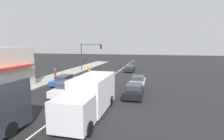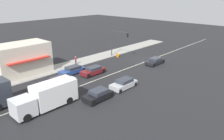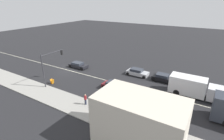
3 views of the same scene
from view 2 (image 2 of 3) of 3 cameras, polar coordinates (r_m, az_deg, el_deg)
ground_plane at (r=31.07m, az=-10.19°, el=-4.83°), size 160.00×160.00×0.00m
sidewalk_right at (r=38.00m, az=-19.02°, el=-0.96°), size 4.00×73.00×0.12m
lane_marking_center at (r=43.44m, az=9.06°, el=2.31°), size 0.16×60.00×0.01m
building_corner_store at (r=38.11m, az=-22.50°, el=2.72°), size 5.48×8.44×4.98m
traffic_signal_main at (r=44.58m, az=1.26°, el=8.15°), size 4.59×0.34×5.60m
pedestrian at (r=40.81m, az=-9.46°, el=2.53°), size 0.34×0.34×1.56m
warning_aframe_sign at (r=45.39m, az=1.47°, el=3.84°), size 0.45×0.53×0.84m
delivery_truck at (r=26.26m, az=-16.48°, el=-6.51°), size 2.44×7.50×2.87m
van_white at (r=32.18m, az=-13.50°, el=-2.93°), size 1.82×4.58×1.37m
sedan_silver at (r=30.64m, az=3.09°, el=-3.60°), size 1.83×4.09×1.31m
sedan_maroon at (r=35.84m, az=-4.95°, el=-0.18°), size 1.75×4.21×1.27m
sedan_dark at (r=41.71m, az=11.17°, el=2.30°), size 1.84×4.09×1.20m
suv_black at (r=27.36m, az=-3.66°, el=-6.53°), size 1.88×3.82×1.32m
coupe_blue at (r=36.68m, az=-10.29°, el=-0.01°), size 1.79×4.35×1.22m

